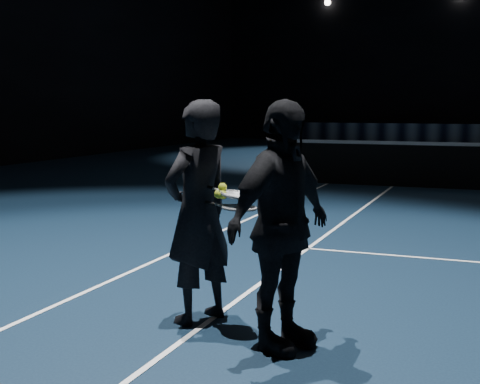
% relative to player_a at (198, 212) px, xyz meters
% --- Properties ---
extents(net_post_left, '(0.10, 0.10, 1.10)m').
position_rel_player_a_xyz_m(net_post_left, '(-2.20, 9.27, -0.31)').
color(net_post_left, black).
rests_on(net_post_left, floor).
extents(player_a, '(0.63, 0.74, 1.73)m').
position_rel_player_a_xyz_m(player_a, '(0.00, 0.00, 0.00)').
color(player_a, black).
rests_on(player_a, floor).
extents(player_b, '(0.75, 1.10, 1.73)m').
position_rel_player_a_xyz_m(player_b, '(0.78, -0.34, 0.00)').
color(player_b, black).
rests_on(player_b, floor).
extents(racket_lower, '(0.71, 0.47, 0.03)m').
position_rel_player_a_xyz_m(racket_lower, '(0.41, -0.18, 0.08)').
color(racket_lower, black).
rests_on(racket_lower, player_a).
extents(racket_upper, '(0.71, 0.43, 0.10)m').
position_rel_player_a_xyz_m(racket_upper, '(0.38, -0.12, 0.17)').
color(racket_upper, black).
rests_on(racket_upper, player_b).
extents(tennis_balls, '(0.12, 0.10, 0.12)m').
position_rel_player_a_xyz_m(tennis_balls, '(0.24, -0.10, 0.18)').
color(tennis_balls, yellow).
rests_on(tennis_balls, racket_upper).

